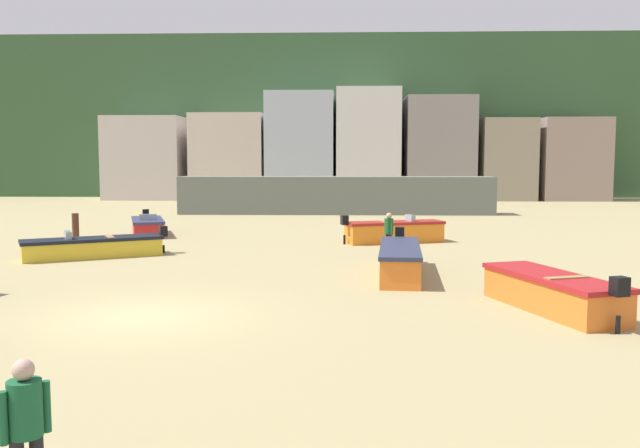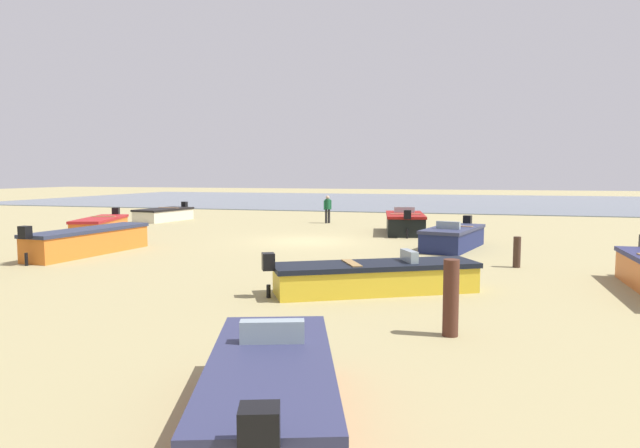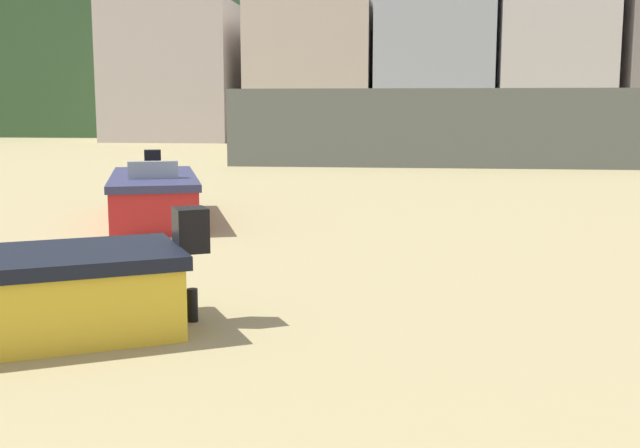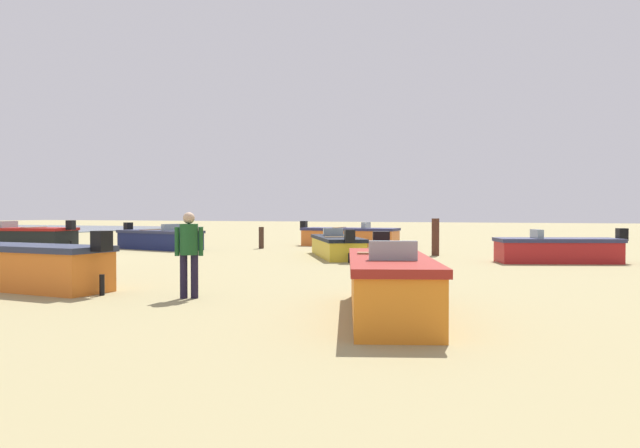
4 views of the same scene
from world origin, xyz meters
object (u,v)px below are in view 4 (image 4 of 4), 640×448
at_px(beach_walker_distant, 189,248).
at_px(boat_yellow_5, 337,246).
at_px(boat_orange_6, 389,285).
at_px(boat_navy_8, 160,239).
at_px(boat_orange_7, 350,237).
at_px(mooring_post_near_water, 435,237).
at_px(boat_red_1, 558,250).
at_px(boat_black_4, 23,239).
at_px(mooring_post_mid_beach, 261,238).
at_px(boat_orange_2, 7,266).

bearing_deg(beach_walker_distant, boat_yellow_5, 69.12).
bearing_deg(boat_orange_6, boat_navy_8, -62.07).
bearing_deg(boat_orange_6, boat_yellow_5, -85.26).
bearing_deg(boat_orange_7, boat_orange_6, 19.36).
height_order(boat_orange_6, mooring_post_near_water, mooring_post_near_water).
bearing_deg(mooring_post_near_water, boat_navy_8, -87.77).
xyz_separation_m(boat_red_1, boat_orange_6, (11.65, -2.54, 0.07)).
height_order(boat_red_1, boat_navy_8, boat_navy_8).
bearing_deg(boat_black_4, boat_red_1, -96.80).
relative_size(boat_orange_6, boat_orange_7, 0.96).
relative_size(boat_red_1, mooring_post_mid_beach, 4.32).
bearing_deg(boat_black_4, boat_orange_7, -66.36).
distance_m(boat_navy_8, mooring_post_near_water, 11.90).
bearing_deg(mooring_post_near_water, beach_walker_distant, -10.04).
bearing_deg(mooring_post_mid_beach, boat_navy_8, -61.74).
bearing_deg(mooring_post_near_water, boat_orange_7, -135.21).
bearing_deg(boat_red_1, boat_orange_6, 149.04).
height_order(boat_red_1, beach_walker_distant, beach_walker_distant).
distance_m(boat_red_1, boat_navy_8, 16.17).
relative_size(boat_navy_8, beach_walker_distant, 2.68).
relative_size(boat_red_1, boat_yellow_5, 0.82).
distance_m(boat_yellow_5, boat_navy_8, 8.80).
height_order(boat_black_4, boat_orange_6, boat_black_4).
bearing_deg(boat_red_1, beach_walker_distant, 130.99).
bearing_deg(boat_black_4, boat_yellow_5, -95.66).
height_order(boat_orange_7, mooring_post_near_water, mooring_post_near_water).
bearing_deg(boat_orange_6, mooring_post_near_water, -101.16).
height_order(boat_navy_8, mooring_post_near_water, mooring_post_near_water).
bearing_deg(boat_yellow_5, boat_orange_7, 75.89).
relative_size(boat_orange_2, boat_black_4, 1.18).
xyz_separation_m(boat_yellow_5, mooring_post_near_water, (-1.94, 3.21, 0.31)).
bearing_deg(boat_navy_8, boat_orange_6, 59.65).
bearing_deg(boat_orange_2, boat_orange_7, -1.22).
bearing_deg(boat_yellow_5, beach_walker_distant, -113.55).
distance_m(boat_orange_2, boat_orange_6, 8.48).
xyz_separation_m(boat_orange_6, mooring_post_mid_beach, (-15.08, -9.70, -0.00)).
relative_size(boat_black_4, boat_orange_6, 1.00).
height_order(boat_orange_2, boat_orange_7, boat_orange_2).
distance_m(boat_yellow_5, mooring_post_near_water, 3.77).
height_order(boat_orange_6, beach_walker_distant, beach_walker_distant).
relative_size(boat_red_1, beach_walker_distant, 2.55).
distance_m(boat_navy_8, mooring_post_mid_beach, 4.40).
relative_size(boat_black_4, mooring_post_mid_beach, 4.82).
bearing_deg(boat_orange_2, boat_yellow_5, -13.37).
relative_size(boat_red_1, boat_orange_7, 0.86).
distance_m(boat_orange_2, boat_orange_7, 18.10).
xyz_separation_m(boat_red_1, mooring_post_near_water, (-1.81, -4.23, 0.28)).
bearing_deg(boat_orange_2, boat_red_1, -40.03).
distance_m(boat_red_1, boat_yellow_5, 7.44).
relative_size(boat_red_1, boat_black_4, 0.90).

